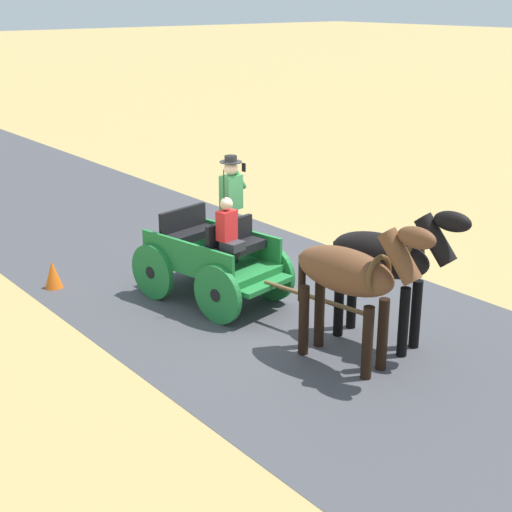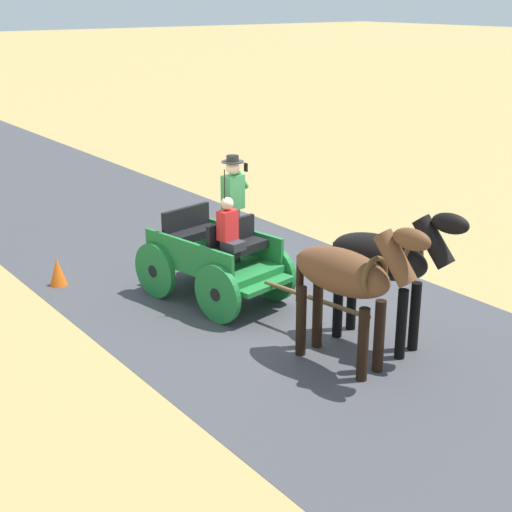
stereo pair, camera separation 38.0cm
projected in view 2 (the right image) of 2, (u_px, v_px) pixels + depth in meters
ground_plane at (260, 300)px, 12.78m from camera, size 200.00×200.00×0.00m
road_surface at (260, 300)px, 12.77m from camera, size 5.92×160.00×0.01m
horse_drawn_carriage at (217, 254)px, 12.54m from camera, size 1.81×4.51×2.50m
horse_near_side at (385, 261)px, 10.70m from camera, size 0.88×2.15×2.21m
horse_off_side at (348, 277)px, 10.10m from camera, size 0.80×2.15×2.21m
traffic_cone at (58, 272)px, 13.34m from camera, size 0.32×0.32×0.50m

